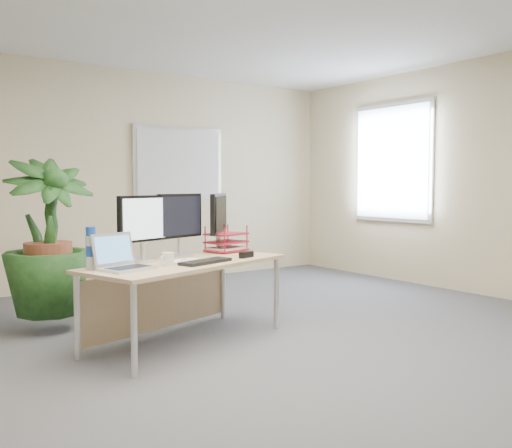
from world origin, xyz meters
TOP-DOWN VIEW (x-y plane):
  - floor at (0.00, 0.00)m, footprint 8.00×8.00m
  - back_wall at (0.00, 4.00)m, footprint 7.00×0.04m
  - whiteboard at (1.20, 3.97)m, footprint 1.30×0.04m
  - window at (3.47, 2.30)m, footprint 0.04×1.30m
  - desk at (-0.23, 1.26)m, footprint 1.84×1.19m
  - floor_plant at (-0.99, 2.17)m, footprint 0.96×0.96m
  - monitor_left at (-0.48, 1.35)m, footprint 0.46×0.21m
  - monitor_right at (-0.10, 1.47)m, footprint 0.47×0.22m
  - monitor_dark at (0.36, 1.60)m, footprint 0.36×0.37m
  - laptop at (-0.77, 1.09)m, footprint 0.43×0.40m
  - keyboard at (-0.12, 1.00)m, footprint 0.48×0.28m
  - coffee_mug at (-0.42, 1.06)m, footprint 0.13×0.09m
  - spiral_notebook at (-0.21, 1.15)m, footprint 0.34×0.30m
  - orange_pen at (-0.23, 1.16)m, footprint 0.10×0.10m
  - yellow_highlighter at (-0.06, 1.19)m, footprint 0.11×0.03m
  - water_bottle at (-0.95, 1.20)m, footprint 0.08×0.08m
  - letter_tray at (0.41, 1.55)m, footprint 0.41×0.35m
  - stapler at (0.32, 1.09)m, footprint 0.16×0.08m

SIDE VIEW (x-z plane):
  - floor at x=0.00m, z-range 0.00..0.00m
  - desk at x=-0.23m, z-range 0.19..0.85m
  - spiral_notebook at x=-0.21m, z-range 0.65..0.67m
  - yellow_highlighter at x=-0.06m, z-range 0.65..0.67m
  - keyboard at x=-0.12m, z-range 0.65..0.68m
  - orange_pen at x=-0.23m, z-range 0.66..0.67m
  - stapler at x=0.32m, z-range 0.65..0.70m
  - coffee_mug at x=-0.42m, z-range 0.65..0.75m
  - laptop at x=-0.77m, z-range 0.59..0.84m
  - letter_tray at x=0.41m, z-range 0.65..0.81m
  - floor_plant at x=-0.99m, z-range 0.00..1.50m
  - water_bottle at x=-0.95m, z-range 0.65..0.95m
  - monitor_left at x=-0.48m, z-range 0.69..1.22m
  - monitor_dark at x=0.36m, z-range 0.69..1.22m
  - monitor_right at x=-0.10m, z-range 0.69..1.23m
  - back_wall at x=0.00m, z-range 0.00..2.70m
  - whiteboard at x=1.20m, z-range 1.07..2.02m
  - window at x=3.47m, z-range 0.77..2.33m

